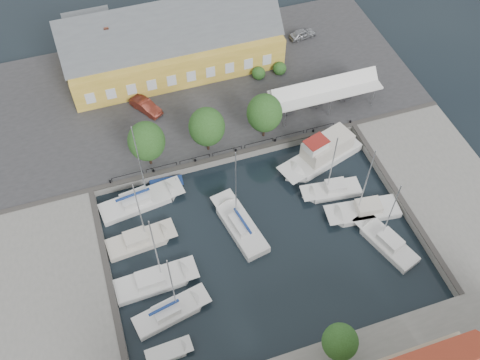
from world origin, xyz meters
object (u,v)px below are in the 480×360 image
Objects in this scene: warehouse at (168,45)px; east_boat_c at (386,243)px; car_red at (146,106)px; west_boat_a at (140,202)px; trawler at (323,154)px; launch_nw at (166,185)px; launch_sw at (168,353)px; tent_canopy at (325,90)px; east_boat_a at (332,191)px; car_silver at (302,34)px; center_sailboat at (240,226)px; west_boat_d at (170,313)px; west_boat_b at (140,241)px; west_boat_c at (154,282)px; east_boat_b at (364,212)px.

warehouse is 37.75m from east_boat_c.
west_boat_a reaches higher than car_red.
trawler is at bearing -1.35° from west_boat_a.
east_boat_c is 25.41m from launch_nw.
launch_sw is at bearing -170.49° from east_boat_c.
tent_canopy is 1.38× the size of east_boat_c.
east_boat_a is at bearing -21.45° from launch_nw.
car_silver is at bearing -15.56° from car_red.
east_boat_a is at bearing 6.43° from center_sailboat.
west_boat_d reaches higher than east_boat_c.
east_boat_c is at bearing -82.47° from trawler.
warehouse is 20.50m from launch_nw.
launch_sw is (-1.10, -3.71, -0.18)m from west_boat_d.
east_boat_c reaches higher than trawler.
car_silver is 0.31× the size of west_boat_a.
warehouse is 23.02m from west_boat_a.
east_boat_c is at bearing 1.09° from west_boat_d.
trawler is at bearing 79.62° from east_boat_a.
warehouse is at bearing 140.14° from tent_canopy.
center_sailboat reaches higher than west_boat_b.
west_boat_d is (-25.31, -20.98, -3.41)m from tent_canopy.
west_boat_b is (-22.24, 0.38, -0.00)m from east_boat_a.
east_boat_c is 0.98× the size of west_boat_b.
center_sailboat is 10.43m from launch_nw.
east_boat_a is 2.54× the size of launch_nw.
east_boat_c is (1.72, -13.00, -0.76)m from trawler.
car_silver is at bearing 37.66° from launch_nw.
warehouse is at bearing 23.93° from car_red.
west_boat_c is 3.82m from west_boat_d.
east_boat_a is 4.31m from east_boat_b.
west_boat_d is at bearing -101.95° from launch_nw.
west_boat_d reaches higher than car_silver.
launch_nw is (4.39, 19.26, -0.00)m from launch_sw.
west_boat_a reaches higher than launch_nw.
west_boat_b reaches higher than east_boat_a.
west_boat_d is 2.65× the size of launch_nw.
center_sailboat is 12.04m from west_boat_d.
car_red is 22.93m from trawler.
west_boat_b is at bearing -137.37° from car_red.
trawler is 18.86m from launch_nw.
west_boat_a is at bearing 165.65° from east_boat_a.
west_boat_a reaches higher than west_boat_d.
trawler is (18.32, -13.77, -0.73)m from car_red.
east_boat_b is 1.00× the size of west_boat_c.
center_sailboat is 2.73× the size of launch_sw.
tent_canopy is 16.62m from east_boat_b.
launch_nw is at bearing -105.70° from warehouse.
tent_canopy reaches higher than launch_nw.
west_boat_a reaches higher than car_silver.
west_boat_a reaches higher than east_boat_a.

